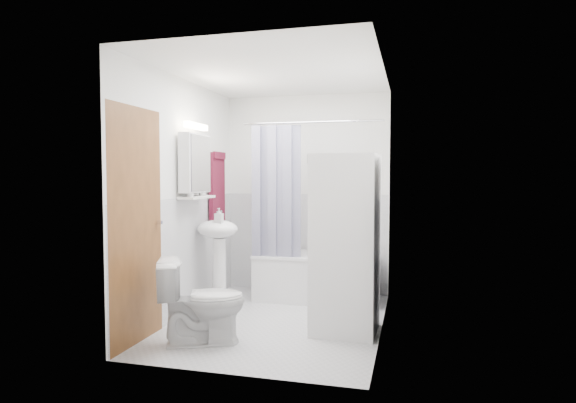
% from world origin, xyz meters
% --- Properties ---
extents(floor, '(2.60, 2.60, 0.00)m').
position_xyz_m(floor, '(0.00, 0.00, 0.00)').
color(floor, silver).
rests_on(floor, ground).
extents(room_walls, '(2.60, 2.60, 2.60)m').
position_xyz_m(room_walls, '(0.00, 0.00, 1.49)').
color(room_walls, white).
rests_on(room_walls, ground).
extents(wainscot, '(1.98, 2.58, 2.58)m').
position_xyz_m(wainscot, '(0.00, 0.29, 0.60)').
color(wainscot, white).
rests_on(wainscot, ground).
extents(door, '(0.05, 2.00, 2.00)m').
position_xyz_m(door, '(-0.95, -0.55, 1.00)').
color(door, brown).
rests_on(door, ground).
extents(bathtub, '(1.37, 0.65, 0.52)m').
position_xyz_m(bathtub, '(0.20, 0.92, 0.29)').
color(bathtub, white).
rests_on(bathtub, ground).
extents(tub_spout, '(0.04, 0.12, 0.04)m').
position_xyz_m(tub_spout, '(0.40, 1.25, 0.84)').
color(tub_spout, silver).
rests_on(tub_spout, room_walls).
extents(curtain_rod, '(1.55, 0.02, 0.02)m').
position_xyz_m(curtain_rod, '(0.20, 0.66, 2.00)').
color(curtain_rod, silver).
rests_on(curtain_rod, room_walls).
extents(shower_curtain, '(0.55, 0.02, 1.45)m').
position_xyz_m(shower_curtain, '(-0.20, 0.66, 1.25)').
color(shower_curtain, '#151343').
rests_on(shower_curtain, curtain_rod).
extents(sink, '(0.44, 0.37, 1.04)m').
position_xyz_m(sink, '(-0.75, 0.33, 0.70)').
color(sink, white).
rests_on(sink, ground).
extents(medicine_cabinet, '(0.13, 0.50, 0.71)m').
position_xyz_m(medicine_cabinet, '(-0.90, 0.10, 1.57)').
color(medicine_cabinet, white).
rests_on(medicine_cabinet, room_walls).
extents(shelf, '(0.18, 0.54, 0.02)m').
position_xyz_m(shelf, '(-0.89, 0.10, 1.20)').
color(shelf, silver).
rests_on(shelf, room_walls).
extents(shower_caddy, '(0.22, 0.06, 0.02)m').
position_xyz_m(shower_caddy, '(0.45, 1.24, 1.15)').
color(shower_caddy, silver).
rests_on(shower_caddy, room_walls).
extents(towel, '(0.07, 0.36, 0.86)m').
position_xyz_m(towel, '(-0.94, 0.75, 1.29)').
color(towel, '#59162A').
rests_on(towel, room_walls).
extents(washer_dryer, '(0.60, 0.59, 1.61)m').
position_xyz_m(washer_dryer, '(0.68, -0.12, 0.81)').
color(washer_dryer, white).
rests_on(washer_dryer, ground).
extents(toilet, '(0.83, 0.66, 0.71)m').
position_xyz_m(toilet, '(-0.45, -0.74, 0.36)').
color(toilet, white).
rests_on(toilet, ground).
extents(soap_pump, '(0.08, 0.17, 0.08)m').
position_xyz_m(soap_pump, '(-0.71, 0.25, 0.95)').
color(soap_pump, gray).
rests_on(soap_pump, sink).
extents(shelf_bottle, '(0.07, 0.18, 0.07)m').
position_xyz_m(shelf_bottle, '(-0.89, -0.05, 1.25)').
color(shelf_bottle, gray).
rests_on(shelf_bottle, shelf).
extents(shelf_cup, '(0.10, 0.09, 0.10)m').
position_xyz_m(shelf_cup, '(-0.89, 0.22, 1.26)').
color(shelf_cup, gray).
rests_on(shelf_cup, shelf).
extents(shampoo_a, '(0.13, 0.17, 0.13)m').
position_xyz_m(shampoo_a, '(0.35, 1.24, 1.23)').
color(shampoo_a, gray).
rests_on(shampoo_a, shower_caddy).
extents(shampoo_b, '(0.08, 0.21, 0.08)m').
position_xyz_m(shampoo_b, '(0.47, 1.24, 1.20)').
color(shampoo_b, '#263098').
rests_on(shampoo_b, shower_caddy).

